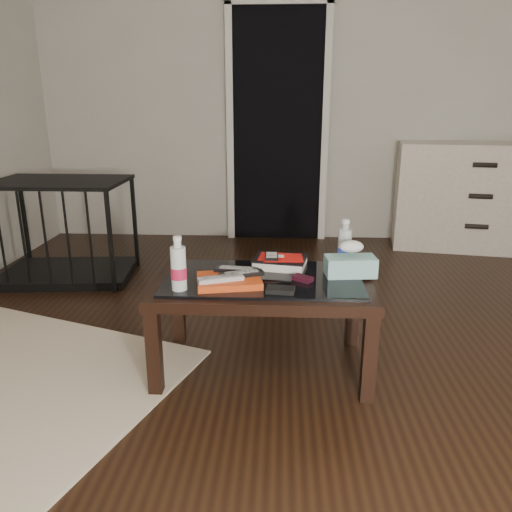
{
  "coord_description": "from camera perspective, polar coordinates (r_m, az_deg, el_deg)",
  "views": [
    {
      "loc": [
        -0.36,
        -2.08,
        1.25
      ],
      "look_at": [
        -0.47,
        0.12,
        0.55
      ],
      "focal_mm": 35.0,
      "sensor_mm": 36.0,
      "label": 1
    }
  ],
  "objects": [
    {
      "name": "coffee_table",
      "position": [
        2.32,
        0.81,
        -3.94
      ],
      "size": [
        1.0,
        0.6,
        0.46
      ],
      "color": "black",
      "rests_on": "ground"
    },
    {
      "name": "remote_black_front",
      "position": [
        2.22,
        -1.66,
        -2.05
      ],
      "size": [
        0.2,
        0.12,
        0.02
      ],
      "primitive_type": "cube",
      "rotation": [
        0.0,
        0.0,
        0.39
      ],
      "color": "black",
      "rests_on": "magazines"
    },
    {
      "name": "remote_silver",
      "position": [
        2.17,
        -4.06,
        -2.58
      ],
      "size": [
        0.2,
        0.12,
        0.02
      ],
      "primitive_type": "cube",
      "rotation": [
        0.0,
        0.0,
        0.36
      ],
      "color": "#B3B2B8",
      "rests_on": "magazines"
    },
    {
      "name": "doorway",
      "position": [
        4.56,
        2.47,
        14.68
      ],
      "size": [
        0.9,
        0.08,
        2.07
      ],
      "color": "black",
      "rests_on": "ground"
    },
    {
      "name": "water_bottle_right",
      "position": [
        2.44,
        10.1,
        1.41
      ],
      "size": [
        0.08,
        0.08,
        0.24
      ],
      "primitive_type": "cylinder",
      "rotation": [
        0.0,
        0.0,
        0.22
      ],
      "color": "#B7C0C3",
      "rests_on": "coffee_table"
    },
    {
      "name": "flip_phone",
      "position": [
        2.26,
        5.36,
        -2.57
      ],
      "size": [
        0.1,
        0.09,
        0.02
      ],
      "primitive_type": "cube",
      "rotation": [
        0.0,
        0.0,
        -0.62
      ],
      "color": "black",
      "rests_on": "coffee_table"
    },
    {
      "name": "tissue_box",
      "position": [
        2.35,
        10.73,
        -1.14
      ],
      "size": [
        0.24,
        0.14,
        0.09
      ],
      "primitive_type": "cube",
      "rotation": [
        0.0,
        0.0,
        0.11
      ],
      "color": "teal",
      "rests_on": "coffee_table"
    },
    {
      "name": "magazines",
      "position": [
        2.22,
        -3.11,
        -2.83
      ],
      "size": [
        0.31,
        0.26,
        0.03
      ],
      "primitive_type": "cube",
      "rotation": [
        0.0,
        0.0,
        0.19
      ],
      "color": "#CA3F13",
      "rests_on": "coffee_table"
    },
    {
      "name": "dvd_mailers",
      "position": [
        2.44,
        2.64,
        -0.09
      ],
      "size": [
        0.2,
        0.16,
        0.01
      ],
      "primitive_type": "cube",
      "rotation": [
        0.0,
        0.0,
        -0.12
      ],
      "color": "red",
      "rests_on": "textbook"
    },
    {
      "name": "dresser",
      "position": [
        4.67,
        23.1,
        6.28
      ],
      "size": [
        1.26,
        0.68,
        0.9
      ],
      "rotation": [
        0.0,
        0.0,
        -0.16
      ],
      "color": "beige",
      "rests_on": "ground"
    },
    {
      "name": "water_bottle_left",
      "position": [
        2.14,
        -8.86,
        -0.82
      ],
      "size": [
        0.08,
        0.08,
        0.24
      ],
      "primitive_type": "cylinder",
      "rotation": [
        0.0,
        0.0,
        -0.17
      ],
      "color": "silver",
      "rests_on": "coffee_table"
    },
    {
      "name": "textbook",
      "position": [
        2.45,
        2.79,
        -0.68
      ],
      "size": [
        0.28,
        0.24,
        0.05
      ],
      "primitive_type": "cube",
      "rotation": [
        0.0,
        0.0,
        -0.18
      ],
      "color": "black",
      "rests_on": "coffee_table"
    },
    {
      "name": "wallet",
      "position": [
        2.13,
        2.82,
        -3.88
      ],
      "size": [
        0.13,
        0.08,
        0.02
      ],
      "primitive_type": "cube",
      "rotation": [
        0.0,
        0.0,
        -0.1
      ],
      "color": "black",
      "rests_on": "coffee_table"
    },
    {
      "name": "ipod",
      "position": [
        2.41,
        1.8,
        -0.01
      ],
      "size": [
        0.07,
        0.11,
        0.02
      ],
      "primitive_type": "cube",
      "rotation": [
        0.0,
        0.0,
        0.02
      ],
      "color": "black",
      "rests_on": "dvd_mailers"
    },
    {
      "name": "pet_crate",
      "position": [
        3.84,
        -20.89,
        0.99
      ],
      "size": [
        0.95,
        0.68,
        0.71
      ],
      "rotation": [
        0.0,
        0.0,
        0.09
      ],
      "color": "black",
      "rests_on": "ground"
    },
    {
      "name": "remote_black_back",
      "position": [
        2.28,
        -2.28,
        -1.55
      ],
      "size": [
        0.2,
        0.07,
        0.02
      ],
      "primitive_type": "cube",
      "rotation": [
        0.0,
        0.0,
        -0.13
      ],
      "color": "black",
      "rests_on": "magazines"
    },
    {
      "name": "ground",
      "position": [
        2.45,
        11.17,
        -13.41
      ],
      "size": [
        5.0,
        5.0,
        0.0
      ],
      "primitive_type": "plane",
      "color": "black",
      "rests_on": "ground"
    }
  ]
}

